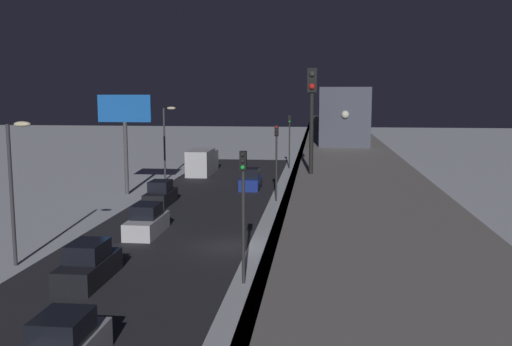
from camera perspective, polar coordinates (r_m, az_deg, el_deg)
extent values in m
plane|color=silver|center=(34.60, -2.74, -7.28)|extent=(240.00, 240.00, 0.00)
cube|color=#28282D|center=(35.52, -9.72, -6.97)|extent=(11.00, 88.86, 0.01)
cube|color=gray|center=(33.18, 8.72, 1.85)|extent=(5.00, 88.86, 0.80)
cube|color=#38383D|center=(33.16, 4.61, 1.92)|extent=(0.24, 87.08, 0.80)
cylinder|color=gray|center=(70.30, 7.42, 2.63)|extent=(1.40, 1.40, 5.21)
cylinder|color=gray|center=(55.58, 7.71, 1.21)|extent=(1.40, 1.40, 5.21)
cylinder|color=gray|center=(40.92, 8.20, -1.23)|extent=(1.40, 1.40, 5.21)
cylinder|color=gray|center=(26.41, 9.25, -6.37)|extent=(1.40, 1.40, 5.21)
cube|color=#4C5160|center=(41.72, 8.28, 6.00)|extent=(2.90, 18.00, 3.40)
cube|color=black|center=(41.70, 8.30, 6.56)|extent=(2.94, 16.20, 0.90)
cube|color=#4C5160|center=(60.30, 7.68, 6.60)|extent=(2.90, 18.00, 3.40)
cube|color=black|center=(60.29, 7.69, 6.99)|extent=(2.94, 16.20, 0.90)
sphere|color=white|center=(32.67, 8.83, 5.75)|extent=(0.44, 0.44, 0.44)
cylinder|color=black|center=(21.98, 5.51, 4.05)|extent=(0.16, 0.16, 3.20)
cube|color=black|center=(21.93, 5.58, 9.14)|extent=(0.36, 0.28, 0.90)
sphere|color=#333333|center=(21.78, 5.58, 9.75)|extent=(0.22, 0.22, 0.22)
sphere|color=red|center=(21.77, 5.57, 8.54)|extent=(0.22, 0.22, 0.22)
cube|color=navy|center=(54.72, -0.54, -1.00)|extent=(1.80, 4.05, 1.10)
cube|color=black|center=(54.58, -0.54, 0.03)|extent=(1.58, 1.94, 0.87)
cylinder|color=black|center=(56.09, -1.26, -1.02)|extent=(0.20, 0.64, 0.64)
cylinder|color=black|center=(55.90, 0.48, -1.05)|extent=(0.20, 0.64, 0.64)
cylinder|color=black|center=(53.64, -1.61, -1.43)|extent=(0.20, 0.64, 0.64)
cylinder|color=black|center=(53.43, 0.21, -1.47)|extent=(0.20, 0.64, 0.64)
cube|color=black|center=(20.36, -18.63, -14.29)|extent=(1.58, 1.97, 0.87)
cube|color=silver|center=(38.06, -10.76, -5.14)|extent=(1.80, 4.72, 1.10)
cube|color=black|center=(37.85, -10.80, -3.69)|extent=(1.58, 2.26, 0.87)
cube|color=black|center=(47.68, -9.44, -2.45)|extent=(1.80, 4.46, 1.10)
cube|color=black|center=(47.51, -9.46, -1.28)|extent=(1.58, 2.14, 0.87)
cube|color=black|center=(29.39, -16.25, -9.26)|extent=(1.80, 4.60, 1.10)
cube|color=black|center=(29.12, -16.33, -7.41)|extent=(1.58, 2.21, 0.87)
cube|color=silver|center=(67.67, -4.87, 1.26)|extent=(2.30, 2.20, 2.40)
cube|color=silver|center=(63.95, -5.52, 1.04)|extent=(2.40, 5.00, 2.80)
cylinder|color=#2D2D2D|center=(27.42, -1.26, -5.42)|extent=(0.16, 0.16, 5.50)
cube|color=black|center=(26.86, -1.29, 1.24)|extent=(0.32, 0.32, 0.90)
sphere|color=black|center=(26.65, -1.34, 1.83)|extent=(0.20, 0.20, 0.20)
sphere|color=black|center=(26.68, -1.34, 1.19)|extent=(0.20, 0.20, 0.20)
sphere|color=#19E53F|center=(26.72, -1.33, 0.55)|extent=(0.20, 0.20, 0.20)
cylinder|color=#2D2D2D|center=(48.17, 2.03, 0.41)|extent=(0.16, 0.16, 5.50)
cube|color=black|center=(47.85, 2.05, 4.21)|extent=(0.32, 0.32, 0.90)
sphere|color=red|center=(47.65, 2.03, 4.56)|extent=(0.20, 0.20, 0.20)
sphere|color=black|center=(47.67, 2.03, 4.20)|extent=(0.20, 0.20, 0.20)
sphere|color=black|center=(47.69, 2.03, 3.84)|extent=(0.20, 0.20, 0.20)
cylinder|color=#2D2D2D|center=(69.18, 3.33, 2.71)|extent=(0.16, 0.16, 5.50)
cube|color=black|center=(68.96, 3.35, 5.36)|extent=(0.32, 0.32, 0.90)
sphere|color=black|center=(68.77, 3.35, 5.61)|extent=(0.20, 0.20, 0.20)
sphere|color=black|center=(68.78, 3.34, 5.36)|extent=(0.20, 0.20, 0.20)
sphere|color=#19E53F|center=(68.79, 3.34, 5.11)|extent=(0.20, 0.20, 0.20)
cylinder|color=#4C4C51|center=(52.65, -12.75, 1.41)|extent=(0.36, 0.36, 6.50)
cube|color=blue|center=(52.34, -12.90, 6.26)|extent=(4.80, 0.30, 2.40)
cylinder|color=#38383D|center=(32.61, -23.05, -2.11)|extent=(0.20, 0.20, 7.50)
ellipsoid|color=#F4E5B2|center=(31.82, -22.16, 4.51)|extent=(0.90, 0.44, 0.30)
cylinder|color=#38383D|center=(60.35, -9.06, 2.81)|extent=(0.20, 0.20, 7.50)
ellipsoid|color=#F4E5B2|center=(59.92, -8.40, 6.38)|extent=(0.90, 0.44, 0.30)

